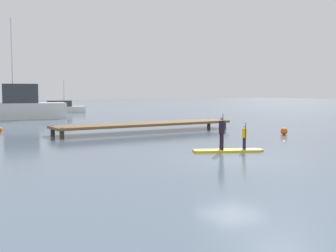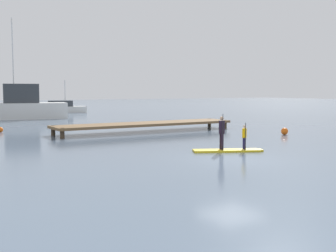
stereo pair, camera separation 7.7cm
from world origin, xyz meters
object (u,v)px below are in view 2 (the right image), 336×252
Objects in this scene: paddler_child_solo at (244,136)px; fishing_boat_white_large at (13,107)px; paddleboard_near at (228,151)px; fishing_boat_green_midground at (60,108)px; mooring_buoy_far at (1,130)px; mooring_buoy_near at (285,131)px; paddler_adult at (222,131)px.

fishing_boat_white_large is (-5.11, 30.25, 0.48)m from paddler_child_solo.
paddleboard_near is 0.29× the size of fishing_boat_white_large.
fishing_boat_green_midground is at bearing 50.97° from fishing_boat_white_large.
mooring_buoy_far is (-7.87, 15.92, 0.13)m from paddleboard_near.
fishing_boat_white_large is 1.61× the size of fishing_boat_green_midground.
fishing_boat_white_large reaches higher than fishing_boat_green_midground.
fishing_boat_green_midground is 35.87m from mooring_buoy_near.
mooring_buoy_near is at bearing 24.50° from paddler_adult.
paddler_child_solo is (0.74, -0.36, 0.72)m from paddleboard_near.
fishing_boat_green_midground is at bearing 64.40° from mooring_buoy_far.
fishing_boat_green_midground is (3.46, 39.56, 0.58)m from paddleboard_near.
mooring_buoy_far reaches higher than paddleboard_near.
paddler_child_solo is at bearing -25.99° from paddleboard_near.
paddler_child_solo reaches higher than paddleboard_near.
fishing_boat_green_midground reaches higher than paddler_child_solo.
mooring_buoy_near is at bearing -82.36° from fishing_boat_green_midground.
paddleboard_near is 7.07× the size of mooring_buoy_near.
fishing_boat_white_large is at bearing 98.32° from paddleboard_near.
paddleboard_near is at bearing 154.01° from paddler_child_solo.
paddler_child_solo reaches higher than mooring_buoy_near.
paddler_adult is at bearing 155.95° from paddleboard_near.
paddler_child_solo reaches higher than mooring_buoy_far.
fishing_boat_white_large is at bearing 75.96° from mooring_buoy_far.
mooring_buoy_far is at bearing 143.50° from mooring_buoy_near.
mooring_buoy_far is at bearing 115.64° from paddler_adult.
paddler_adult is 9.39m from mooring_buoy_near.
paddleboard_near is at bearing -24.05° from paddler_adult.
paddler_child_solo is 30.69m from fishing_boat_white_large.
paddler_child_solo is 0.18× the size of fishing_boat_green_midground.
paddler_child_solo is at bearing -93.90° from fishing_boat_green_midground.
paddler_child_solo is (1.03, -0.49, -0.26)m from paddler_adult.
fishing_boat_white_large is at bearing -129.03° from fishing_boat_green_midground.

